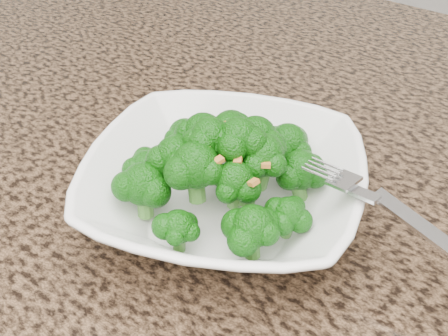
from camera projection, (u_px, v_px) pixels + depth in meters
The scene contains 5 objects.
granite_counter at pixel (255, 181), 0.57m from camera, with size 1.64×1.04×0.03m, color brown.
bowl at pixel (224, 187), 0.49m from camera, with size 0.24×0.24×0.06m, color white.
broccoli_pile at pixel (224, 127), 0.45m from camera, with size 0.21×0.21×0.07m, color #0F5609, non-canonical shape.
garlic_topping at pixel (224, 87), 0.43m from camera, with size 0.13×0.13×0.01m, color #C77F30, non-canonical shape.
fork at pixel (370, 197), 0.42m from camera, with size 0.19×0.03×0.01m, color silver, non-canonical shape.
Camera 1 is at (0.25, -0.07, 1.24)m, focal length 45.00 mm.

